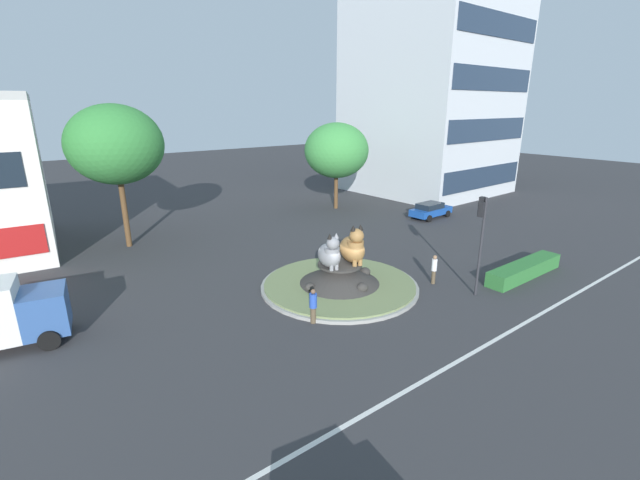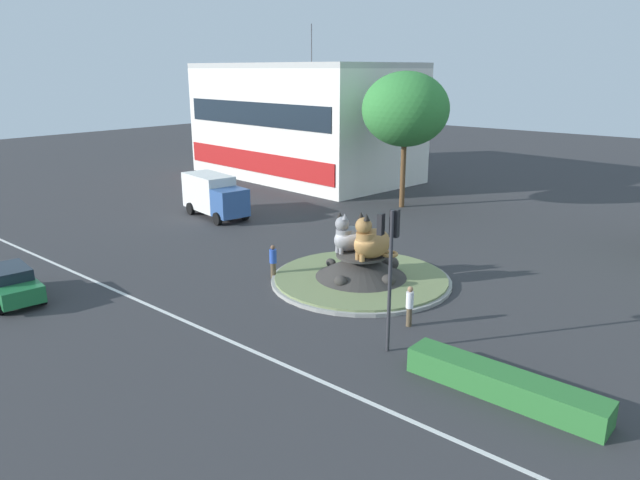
% 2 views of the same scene
% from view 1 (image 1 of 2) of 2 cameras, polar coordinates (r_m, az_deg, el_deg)
% --- Properties ---
extents(ground_plane, '(160.00, 160.00, 0.00)m').
position_cam_1_polar(ground_plane, '(25.49, 2.59, -6.25)').
color(ground_plane, '#333335').
extents(lane_centreline, '(112.00, 0.20, 0.01)m').
position_cam_1_polar(lane_centreline, '(20.29, 19.51, -13.97)').
color(lane_centreline, silver).
rests_on(lane_centreline, ground).
extents(roundabout_island, '(9.22, 9.22, 1.49)m').
position_cam_1_polar(roundabout_island, '(25.29, 2.61, -5.09)').
color(roundabout_island, gray).
rests_on(roundabout_island, ground).
extents(cat_statue_grey, '(1.64, 2.07, 2.09)m').
position_cam_1_polar(cat_statue_grey, '(24.13, 1.33, -1.88)').
color(cat_statue_grey, gray).
rests_on(cat_statue_grey, roundabout_island).
extents(cat_statue_tabby, '(2.08, 2.47, 2.37)m').
position_cam_1_polar(cat_statue_tabby, '(24.91, 4.41, -1.05)').
color(cat_statue_tabby, '#9E703D').
rests_on(cat_statue_tabby, roundabout_island).
extents(traffic_light_mast, '(0.71, 0.60, 5.60)m').
position_cam_1_polar(traffic_light_mast, '(24.66, 20.57, 1.85)').
color(traffic_light_mast, '#2D2D33').
rests_on(traffic_light_mast, ground).
extents(office_tower, '(16.13, 16.51, 30.77)m').
position_cam_1_polar(office_tower, '(55.61, 14.73, 22.25)').
color(office_tower, silver).
rests_on(office_tower, ground).
extents(clipped_hedge_strip, '(6.73, 1.20, 0.90)m').
position_cam_1_polar(clipped_hedge_strip, '(29.68, 25.46, -3.57)').
color(clipped_hedge_strip, '#2D7033').
rests_on(clipped_hedge_strip, ground).
extents(broadleaf_tree_behind_island, '(6.41, 6.41, 8.63)m').
position_cam_1_polar(broadleaf_tree_behind_island, '(43.85, 2.20, 11.77)').
color(broadleaf_tree_behind_island, brown).
rests_on(broadleaf_tree_behind_island, ground).
extents(second_tree_near_tower, '(6.61, 6.61, 10.38)m').
position_cam_1_polar(second_tree_near_tower, '(34.37, -25.50, 11.33)').
color(second_tree_near_tower, brown).
rests_on(second_tree_near_tower, ground).
extents(pedestrian_white_shirt, '(0.32, 0.32, 1.79)m').
position_cam_1_polar(pedestrian_white_shirt, '(26.47, 14.89, -3.66)').
color(pedestrian_white_shirt, brown).
rests_on(pedestrian_white_shirt, ground).
extents(pedestrian_blue_shirt, '(0.37, 0.37, 1.78)m').
position_cam_1_polar(pedestrian_blue_shirt, '(21.15, -0.91, -8.64)').
color(pedestrian_blue_shirt, brown).
rests_on(pedestrian_blue_shirt, ground).
extents(sedan_on_far_lane, '(4.45, 2.14, 1.44)m').
position_cam_1_polar(sedan_on_far_lane, '(42.07, 14.46, 3.89)').
color(sedan_on_far_lane, '#19479E').
rests_on(sedan_on_far_lane, ground).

